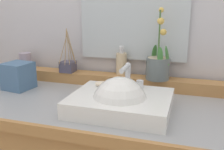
{
  "coord_description": "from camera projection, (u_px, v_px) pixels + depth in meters",
  "views": [
    {
      "loc": [
        0.36,
        -1.05,
        1.32
      ],
      "look_at": [
        0.04,
        -0.02,
        1.03
      ],
      "focal_mm": 41.8,
      "sensor_mm": 36.0,
      "label": 1
    }
  ],
  "objects": [
    {
      "name": "wall_back",
      "position": [
        129.0,
        11.0,
        1.46
      ],
      "size": [
        3.46,
        0.2,
        2.58
      ],
      "primitive_type": "cube",
      "color": "silver",
      "rests_on": "ground"
    },
    {
      "name": "tumbler_cup",
      "position": [
        25.0,
        60.0,
        1.55
      ],
      "size": [
        0.07,
        0.07,
        0.09
      ],
      "primitive_type": "cylinder",
      "color": "#9E8FA0",
      "rests_on": "back_ledge"
    },
    {
      "name": "reed_diffuser",
      "position": [
        68.0,
        66.0,
        1.46
      ],
      "size": [
        0.1,
        0.11,
        0.24
      ],
      "color": "#474255",
      "rests_on": "back_ledge"
    },
    {
      "name": "sink_basin",
      "position": [
        120.0,
        103.0,
        1.07
      ],
      "size": [
        0.4,
        0.33,
        0.26
      ],
      "color": "white",
      "rests_on": "vanity_cabinet"
    },
    {
      "name": "soap_bar",
      "position": [
        102.0,
        84.0,
        1.18
      ],
      "size": [
        0.07,
        0.04,
        0.02
      ],
      "primitive_type": "ellipsoid",
      "color": "beige",
      "rests_on": "sink_basin"
    },
    {
      "name": "tissue_box",
      "position": [
        18.0,
        76.0,
        1.35
      ],
      "size": [
        0.15,
        0.15,
        0.14
      ],
      "primitive_type": "cube",
      "rotation": [
        0.0,
        0.0,
        -0.14
      ],
      "color": "#476A90",
      "rests_on": "vanity_cabinet"
    },
    {
      "name": "soap_dispenser",
      "position": [
        122.0,
        63.0,
        1.39
      ],
      "size": [
        0.06,
        0.06,
        0.15
      ],
      "color": "beige",
      "rests_on": "back_ledge"
    },
    {
      "name": "back_ledge",
      "position": [
        120.0,
        81.0,
        1.4
      ],
      "size": [
        1.43,
        0.09,
        0.06
      ],
      "primitive_type": "cube",
      "color": "#AF7943",
      "rests_on": "vanity_cabinet"
    },
    {
      "name": "mirror",
      "position": [
        133.0,
        11.0,
        1.34
      ],
      "size": [
        0.57,
        0.02,
        0.5
      ],
      "primitive_type": "cube",
      "color": "silver"
    },
    {
      "name": "potted_plant",
      "position": [
        158.0,
        65.0,
        1.3
      ],
      "size": [
        0.12,
        0.12,
        0.35
      ],
      "color": "slate",
      "rests_on": "back_ledge"
    }
  ]
}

